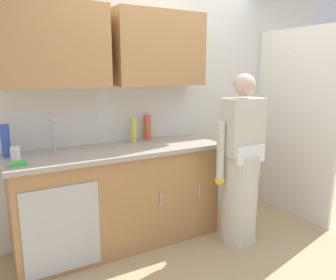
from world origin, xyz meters
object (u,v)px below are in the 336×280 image
object	(u,v)px
person_at_sink	(240,173)
knife_on_counter	(152,145)
sponge	(19,164)
sink	(63,156)
bottle_water_short	(6,141)
cup_by_sink	(15,153)
bottle_water_tall	(148,127)
bottle_soap	(134,129)

from	to	relation	value
person_at_sink	knife_on_counter	size ratio (longest dim) A/B	6.75
knife_on_counter	sponge	size ratio (longest dim) A/B	2.18
person_at_sink	sink	bearing A→B (deg)	160.08
person_at_sink	bottle_water_short	bearing A→B (deg)	159.60
cup_by_sink	bottle_water_tall	bearing A→B (deg)	9.48
person_at_sink	bottle_water_short	xyz separation A→B (m)	(-1.93, 0.72, 0.38)
person_at_sink	bottle_soap	bearing A→B (deg)	136.57
sink	cup_by_sink	bearing A→B (deg)	177.33
sink	bottle_soap	xyz separation A→B (m)	(0.74, 0.18, 0.14)
person_at_sink	cup_by_sink	xyz separation A→B (m)	(-1.88, 0.57, 0.30)
person_at_sink	cup_by_sink	distance (m)	1.98
knife_on_counter	bottle_soap	bearing A→B (deg)	-176.96
bottle_water_tall	person_at_sink	bearing A→B (deg)	-52.82
sponge	bottle_water_short	bearing A→B (deg)	98.98
bottle_water_tall	knife_on_counter	distance (m)	0.30
sink	knife_on_counter	world-z (taller)	sink
bottle_soap	sink	bearing A→B (deg)	-166.29
bottle_soap	cup_by_sink	bearing A→B (deg)	-171.54
bottle_water_tall	cup_by_sink	distance (m)	1.31
person_at_sink	bottle_water_short	size ratio (longest dim) A/B	5.96
person_at_sink	sponge	xyz separation A→B (m)	(-1.88, 0.37, 0.26)
bottle_water_short	cup_by_sink	distance (m)	0.18
bottle_water_tall	cup_by_sink	bearing A→B (deg)	-170.52
bottle_water_short	sponge	distance (m)	0.37
person_at_sink	bottle_soap	distance (m)	1.13
person_at_sink	bottle_water_tall	world-z (taller)	person_at_sink
sink	bottle_water_short	xyz separation A→B (m)	(-0.42, 0.17, 0.15)
bottle_water_tall	sponge	xyz separation A→B (m)	(-1.28, -0.41, -0.11)
bottle_soap	knife_on_counter	bearing A→B (deg)	-65.76
person_at_sink	knife_on_counter	world-z (taller)	person_at_sink
cup_by_sink	knife_on_counter	world-z (taller)	cup_by_sink
cup_by_sink	sponge	xyz separation A→B (m)	(0.00, -0.20, -0.04)
person_at_sink	cup_by_sink	bearing A→B (deg)	163.23
knife_on_counter	sponge	distance (m)	1.21
sponge	sink	bearing A→B (deg)	26.22
bottle_soap	bottle_water_tall	distance (m)	0.19
person_at_sink	sponge	size ratio (longest dim) A/B	14.73
sink	person_at_sink	world-z (taller)	person_at_sink
bottle_soap	bottle_water_tall	xyz separation A→B (m)	(0.18, 0.05, -0.00)
bottle_soap	knife_on_counter	distance (m)	0.26
bottle_water_tall	cup_by_sink	world-z (taller)	bottle_water_tall
bottle_soap	knife_on_counter	xyz separation A→B (m)	(0.09, -0.21, -0.12)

